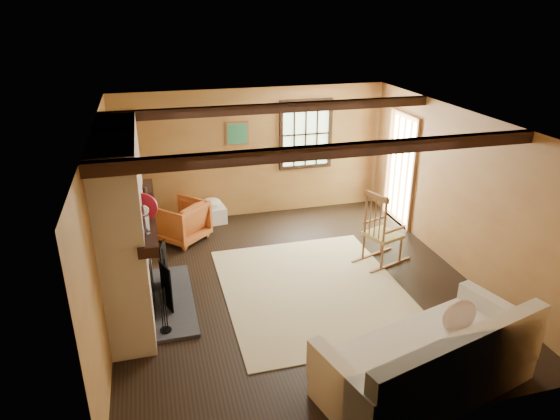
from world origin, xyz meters
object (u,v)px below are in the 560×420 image
object	(u,v)px
sofa	(431,364)
laundry_basket	(212,215)
fireplace	(127,232)
armchair	(181,221)
rocking_chair	(381,233)

from	to	relation	value
sofa	laundry_basket	distance (m)	5.19
sofa	laundry_basket	size ratio (longest dim) A/B	5.00
fireplace	armchair	size ratio (longest dim) A/B	3.15
sofa	armchair	distance (m)	4.86
fireplace	rocking_chair	size ratio (longest dim) A/B	2.02
sofa	rocking_chair	bearing A→B (deg)	59.93
sofa	fireplace	bearing A→B (deg)	125.86
sofa	laundry_basket	world-z (taller)	sofa
fireplace	armchair	xyz separation A→B (m)	(0.77, 1.92, -0.76)
rocking_chair	sofa	size ratio (longest dim) A/B	0.47
rocking_chair	sofa	world-z (taller)	rocking_chair
fireplace	sofa	distance (m)	3.90
fireplace	sofa	bearing A→B (deg)	-39.05
rocking_chair	armchair	world-z (taller)	rocking_chair
armchair	sofa	bearing A→B (deg)	73.60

